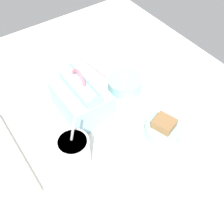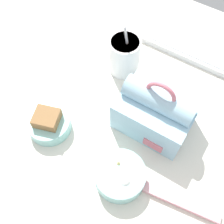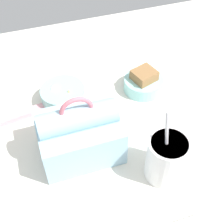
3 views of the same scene
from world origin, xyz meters
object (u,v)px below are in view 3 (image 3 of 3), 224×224
at_px(lunch_bag, 79,134).
at_px(bento_bowl_sandwich, 144,83).
at_px(bento_bowl_snacks, 63,95).
at_px(soup_cup, 166,158).
at_px(chopstick_case, 14,117).

height_order(lunch_bag, bento_bowl_sandwich, lunch_bag).
relative_size(bento_bowl_sandwich, bento_bowl_snacks, 0.93).
xyz_separation_m(soup_cup, bento_bowl_snacks, (0.17, -0.30, -0.03)).
height_order(soup_cup, bento_bowl_snacks, soup_cup).
distance_m(soup_cup, bento_bowl_snacks, 0.34).
bearing_deg(bento_bowl_sandwich, soup_cup, 77.01).
height_order(bento_bowl_snacks, chopstick_case, bento_bowl_snacks).
xyz_separation_m(bento_bowl_sandwich, chopstick_case, (0.37, 0.00, -0.02)).
xyz_separation_m(lunch_bag, chopstick_case, (0.14, -0.15, -0.06)).
relative_size(lunch_bag, bento_bowl_sandwich, 1.64).
bearing_deg(chopstick_case, bento_bowl_sandwich, -179.73).
bearing_deg(bento_bowl_snacks, lunch_bag, 90.84).
bearing_deg(bento_bowl_sandwich, chopstick_case, 0.27).
bearing_deg(bento_bowl_sandwich, bento_bowl_snacks, -5.36).
bearing_deg(soup_cup, lunch_bag, -36.54).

